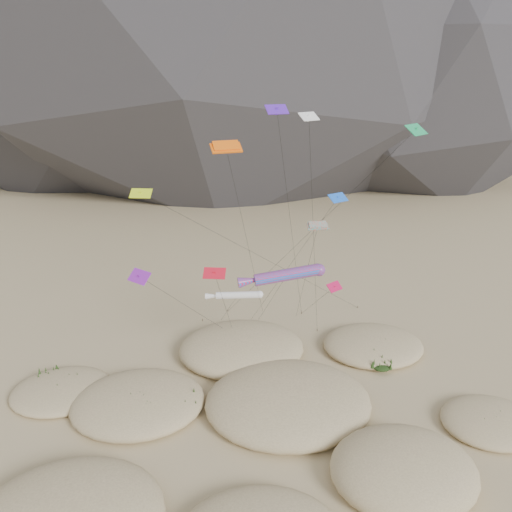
{
  "coord_description": "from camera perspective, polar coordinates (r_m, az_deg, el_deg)",
  "views": [
    {
      "loc": [
        -6.23,
        -33.09,
        30.99
      ],
      "look_at": [
        -1.11,
        12.0,
        13.45
      ],
      "focal_mm": 35.0,
      "sensor_mm": 36.0,
      "label": 1
    }
  ],
  "objects": [
    {
      "name": "kite_stakes",
      "position": [
        64.73,
        1.68,
        -7.33
      ],
      "size": [
        21.07,
        6.63,
        0.3
      ],
      "color": "#3F2D1E",
      "rests_on": "ground"
    },
    {
      "name": "multi_parafoil",
      "position": [
        45.24,
        7.01,
        3.18
      ],
      "size": [
        2.49,
        16.13,
        17.87
      ],
      "color": "#FF341A",
      "rests_on": "ground"
    },
    {
      "name": "white_tube_kite",
      "position": [
        49.38,
        -2.37,
        -4.51
      ],
      "size": [
        5.72,
        13.71,
        10.23
      ],
      "color": "silver",
      "rests_on": "ground"
    },
    {
      "name": "orange_parafoil",
      "position": [
        45.69,
        -3.37,
        12.07
      ],
      "size": [
        6.7,
        15.19,
        24.6
      ],
      "color": "#E95D0C",
      "rests_on": "ground"
    },
    {
      "name": "dune_grass",
      "position": [
        47.34,
        2.45,
        -18.45
      ],
      "size": [
        44.21,
        28.67,
        1.5
      ],
      "color": "black",
      "rests_on": "ground"
    },
    {
      "name": "ground",
      "position": [
        45.76,
        3.31,
        -21.54
      ],
      "size": [
        500.0,
        500.0,
        0.0
      ],
      "primitive_type": "plane",
      "color": "#CCB789",
      "rests_on": "ground"
    },
    {
      "name": "delta_kites",
      "position": [
        46.64,
        2.28,
        6.8
      ],
      "size": [
        28.32,
        21.07,
        27.57
      ],
      "color": "#C11248",
      "rests_on": "ground"
    },
    {
      "name": "dunes",
      "position": [
        48.0,
        -0.39,
        -17.97
      ],
      "size": [
        49.71,
        36.14,
        4.02
      ],
      "color": "#CCB789",
      "rests_on": "ground"
    },
    {
      "name": "rainbow_tube_kite",
      "position": [
        50.33,
        3.23,
        -2.22
      ],
      "size": [
        9.06,
        12.1,
        12.07
      ],
      "color": "red",
      "rests_on": "ground"
    }
  ]
}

